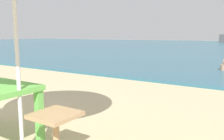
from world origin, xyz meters
name	(u,v)px	position (x,y,z in m)	size (l,w,h in m)	color
side_table_wood	(56,130)	(0.85, 0.45, 0.35)	(0.44, 0.44, 0.54)	tan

